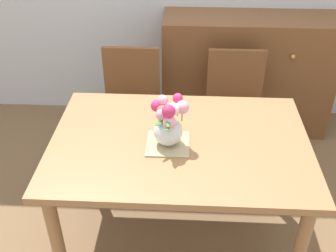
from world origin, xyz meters
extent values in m
plane|color=brown|center=(0.00, 0.00, 0.00)|extent=(12.00, 12.00, 0.00)
cube|color=#9E7047|center=(0.00, 0.00, 0.75)|extent=(1.41, 0.97, 0.04)
cylinder|color=#9E7047|center=(-0.63, -0.41, 0.37)|extent=(0.07, 0.07, 0.73)
cylinder|color=#9E7047|center=(-0.63, 0.41, 0.37)|extent=(0.07, 0.07, 0.73)
cylinder|color=#9E7047|center=(0.63, 0.41, 0.37)|extent=(0.07, 0.07, 0.73)
cube|color=brown|center=(-0.39, 0.75, 0.46)|extent=(0.42, 0.42, 0.04)
cylinder|color=brown|center=(-0.21, 0.57, 0.22)|extent=(0.04, 0.04, 0.44)
cylinder|color=brown|center=(-0.57, 0.57, 0.22)|extent=(0.04, 0.04, 0.44)
cylinder|color=brown|center=(-0.21, 0.93, 0.22)|extent=(0.04, 0.04, 0.44)
cylinder|color=brown|center=(-0.57, 0.93, 0.22)|extent=(0.04, 0.04, 0.44)
cube|color=brown|center=(-0.39, 0.94, 0.69)|extent=(0.42, 0.04, 0.42)
cube|color=brown|center=(0.39, 0.75, 0.46)|extent=(0.42, 0.42, 0.04)
cylinder|color=brown|center=(0.57, 0.57, 0.22)|extent=(0.04, 0.04, 0.44)
cylinder|color=brown|center=(0.21, 0.57, 0.22)|extent=(0.04, 0.04, 0.44)
cylinder|color=brown|center=(0.57, 0.93, 0.22)|extent=(0.04, 0.04, 0.44)
cylinder|color=brown|center=(0.21, 0.93, 0.22)|extent=(0.04, 0.04, 0.44)
cube|color=brown|center=(0.39, 0.94, 0.69)|extent=(0.42, 0.04, 0.42)
cube|color=brown|center=(0.53, 1.33, 0.50)|extent=(1.40, 0.44, 1.00)
sphere|color=#B7933D|center=(0.23, 1.10, 0.78)|extent=(0.04, 0.04, 0.04)
sphere|color=#B7933D|center=(0.83, 1.10, 0.78)|extent=(0.04, 0.04, 0.04)
sphere|color=#B7933D|center=(0.23, 1.10, 0.38)|extent=(0.04, 0.04, 0.04)
sphere|color=#B7933D|center=(0.83, 1.10, 0.38)|extent=(0.04, 0.04, 0.04)
cube|color=tan|center=(-0.06, -0.04, 0.77)|extent=(0.23, 0.23, 0.01)
sphere|color=silver|center=(-0.06, -0.04, 0.86)|extent=(0.16, 0.16, 0.16)
sphere|color=#D12D66|center=(-0.06, -0.07, 1.00)|extent=(0.07, 0.07, 0.07)
cylinder|color=#478438|center=(-0.06, -0.07, 0.96)|extent=(0.01, 0.01, 0.09)
sphere|color=white|center=(-0.04, -0.04, 0.99)|extent=(0.07, 0.07, 0.07)
cylinder|color=#478438|center=(-0.04, -0.04, 0.95)|extent=(0.01, 0.01, 0.08)
sphere|color=#EA9EBC|center=(-0.09, -0.04, 0.96)|extent=(0.07, 0.07, 0.07)
cylinder|color=#478438|center=(-0.09, -0.04, 0.94)|extent=(0.01, 0.01, 0.05)
sphere|color=#EFD14C|center=(-0.08, 0.04, 0.95)|extent=(0.06, 0.06, 0.06)
cylinder|color=#478438|center=(-0.08, 0.04, 0.93)|extent=(0.01, 0.01, 0.04)
sphere|color=#D12D66|center=(-0.02, 0.03, 1.02)|extent=(0.05, 0.05, 0.05)
cylinder|color=#478438|center=(-0.02, 0.03, 0.97)|extent=(0.01, 0.01, 0.11)
sphere|color=#D12D66|center=(-0.12, 0.02, 0.98)|extent=(0.06, 0.06, 0.06)
cylinder|color=#478438|center=(-0.12, 0.02, 0.94)|extent=(0.01, 0.01, 0.06)
sphere|color=#EA9EBC|center=(-0.05, -0.08, 0.94)|extent=(0.07, 0.07, 0.07)
cylinder|color=#478438|center=(-0.05, -0.08, 0.93)|extent=(0.01, 0.01, 0.03)
sphere|color=#EA9EBC|center=(0.01, -0.02, 1.00)|extent=(0.07, 0.07, 0.07)
cylinder|color=#478438|center=(0.01, -0.02, 0.95)|extent=(0.01, 0.01, 0.08)
sphere|color=#EA9EBC|center=(-0.09, 0.03, 1.01)|extent=(0.06, 0.06, 0.06)
cylinder|color=#478438|center=(-0.09, 0.03, 0.96)|extent=(0.01, 0.01, 0.10)
sphere|color=#E55B4C|center=(-0.09, -0.02, 0.97)|extent=(0.06, 0.06, 0.06)
cylinder|color=#478438|center=(-0.09, -0.02, 0.94)|extent=(0.01, 0.01, 0.06)
ellipsoid|color=#478438|center=(-0.06, -0.11, 0.96)|extent=(0.03, 0.07, 0.02)
ellipsoid|color=#478438|center=(-0.04, 0.06, 0.92)|extent=(0.04, 0.07, 0.02)
ellipsoid|color=#478438|center=(-0.06, -0.12, 0.93)|extent=(0.03, 0.07, 0.04)
ellipsoid|color=#478438|center=(-0.10, -0.08, 0.94)|extent=(0.06, 0.07, 0.01)
camera|label=1|loc=(0.03, -1.78, 2.09)|focal=43.37mm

